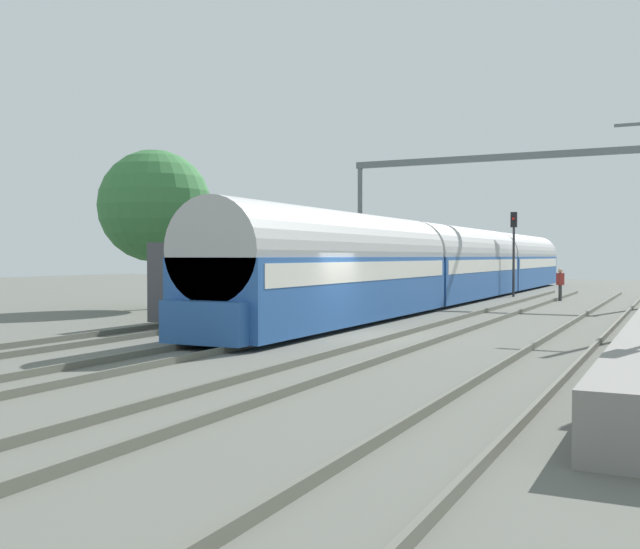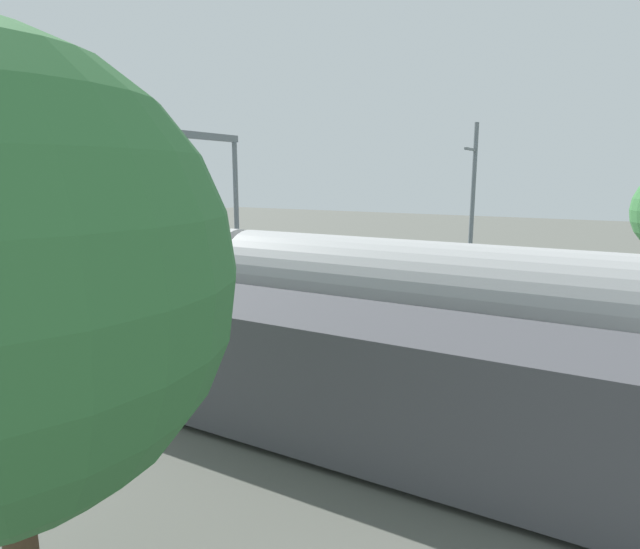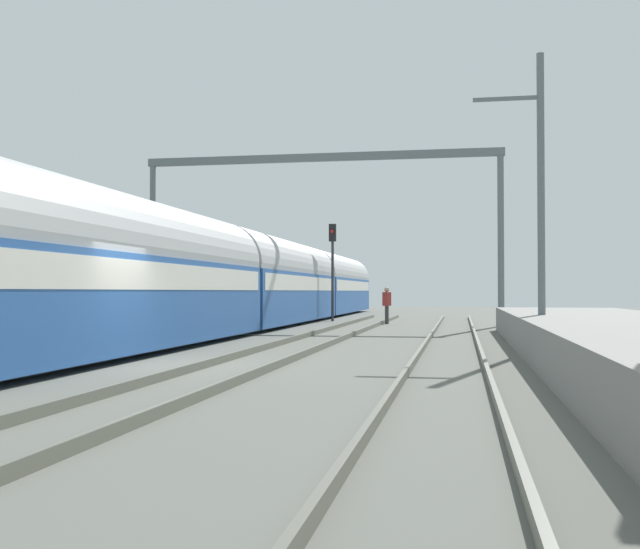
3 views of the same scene
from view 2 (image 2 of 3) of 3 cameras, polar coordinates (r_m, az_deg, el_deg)
name	(u,v)px [view 2 (image 2 of 3)]	position (r m, az deg, el deg)	size (l,w,h in m)	color
ground	(632,392)	(16.62, 31.00, -10.92)	(120.00, 120.00, 0.00)	#5E5F57
track_west	(635,419)	(14.70, 31.24, -13.40)	(1.51, 60.00, 0.16)	#5F6054
track_east	(631,365)	(18.52, 30.86, -8.49)	(1.51, 60.00, 0.16)	#5F6054
track_far_east	(628,330)	(22.42, 30.61, -5.28)	(1.52, 60.00, 0.16)	#5F6054
platform	(575,294)	(26.06, 26.14, -1.96)	(4.40, 28.00, 0.90)	gray
passenger_train	(83,269)	(23.25, -24.46, 0.58)	(2.93, 49.20, 3.82)	#28569E
freight_car	(328,373)	(11.55, 0.89, -10.78)	(2.80, 13.00, 2.70)	#47474C
person_crossing	(152,269)	(27.68, -17.92, 0.55)	(0.40, 0.47, 1.73)	#373737
railway_signal_far	(55,229)	(27.79, -26.97, 4.47)	(0.36, 0.30, 5.00)	#2D2D33
catenary_gantry	(116,170)	(24.25, -21.39, 10.56)	(16.61, 0.28, 7.86)	slate
catenary_pole_east_mid	(472,210)	(24.70, 16.28, 6.76)	(1.90, 0.20, 8.00)	slate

